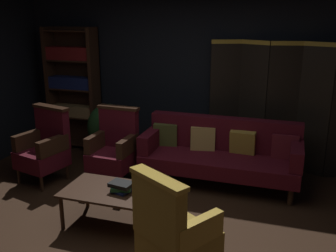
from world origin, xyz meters
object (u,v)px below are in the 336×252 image
(bookshelf, at_px, (73,85))
(velvet_couch, at_px, (221,151))
(book_navy_cloth, at_px, (122,190))
(folding_screen, at_px, (282,105))
(armchair_gilt_accent, at_px, (173,230))
(armchair_wing_right, at_px, (114,148))
(coffee_table, at_px, (110,193))
(armchair_wing_left, at_px, (45,147))
(book_black_cloth, at_px, (121,184))
(potted_plant, at_px, (108,129))
(book_green_cloth, at_px, (121,188))

(bookshelf, height_order, velvet_couch, bookshelf)
(bookshelf, bearing_deg, book_navy_cloth, -49.63)
(folding_screen, xyz_separation_m, book_navy_cloth, (-1.55, -2.22, -0.55))
(book_navy_cloth, bearing_deg, armchair_gilt_accent, -40.25)
(folding_screen, height_order, armchair_wing_right, folding_screen)
(velvet_couch, bearing_deg, armchair_wing_right, -163.81)
(velvet_couch, height_order, book_navy_cloth, velvet_couch)
(coffee_table, distance_m, book_navy_cloth, 0.16)
(armchair_gilt_accent, height_order, armchair_wing_left, same)
(folding_screen, xyz_separation_m, book_black_cloth, (-1.55, -2.22, -0.48))
(potted_plant, relative_size, book_black_cloth, 3.81)
(armchair_wing_right, bearing_deg, armchair_wing_left, -163.91)
(book_navy_cloth, bearing_deg, book_black_cloth, 0.00)
(folding_screen, xyz_separation_m, coffee_table, (-1.70, -2.21, -0.61))
(armchair_wing_left, distance_m, book_green_cloth, 1.73)
(bookshelf, xyz_separation_m, armchair_wing_left, (0.36, -1.42, -0.59))
(book_black_cloth, bearing_deg, coffee_table, 177.22)
(bookshelf, relative_size, potted_plant, 2.21)
(armchair_wing_left, relative_size, book_black_cloth, 4.27)
(folding_screen, height_order, book_black_cloth, folding_screen)
(folding_screen, bearing_deg, armchair_wing_left, -155.36)
(velvet_couch, bearing_deg, coffee_table, -122.88)
(potted_plant, bearing_deg, armchair_wing_left, -119.07)
(book_green_cloth, bearing_deg, armchair_gilt_accent, -40.25)
(potted_plant, height_order, book_navy_cloth, potted_plant)
(armchair_gilt_accent, bearing_deg, armchair_wing_left, 147.52)
(velvet_couch, bearing_deg, potted_plant, 172.42)
(book_green_cloth, bearing_deg, armchair_wing_right, 119.17)
(armchair_wing_right, height_order, potted_plant, armchair_wing_right)
(bookshelf, height_order, book_green_cloth, bookshelf)
(armchair_gilt_accent, distance_m, potted_plant, 3.01)
(velvet_couch, distance_m, armchair_gilt_accent, 2.16)
(folding_screen, bearing_deg, bookshelf, 179.98)
(coffee_table, bearing_deg, bookshelf, 128.21)
(armchair_wing_right, distance_m, potted_plant, 0.78)
(armchair_wing_left, bearing_deg, coffee_table, -30.03)
(book_black_cloth, bearing_deg, book_navy_cloth, 0.00)
(bookshelf, relative_size, armchair_wing_left, 1.97)
(bookshelf, bearing_deg, book_green_cloth, -49.63)
(coffee_table, bearing_deg, velvet_couch, 57.12)
(armchair_wing_left, relative_size, book_green_cloth, 4.83)
(bookshelf, bearing_deg, coffee_table, -51.79)
(coffee_table, bearing_deg, armchair_gilt_accent, -35.87)
(velvet_couch, distance_m, book_black_cloth, 1.69)
(bookshelf, relative_size, book_green_cloth, 9.53)
(armchair_wing_left, distance_m, book_navy_cloth, 1.73)
(potted_plant, distance_m, book_black_cloth, 2.01)
(armchair_wing_right, bearing_deg, folding_screen, 28.02)
(armchair_gilt_accent, bearing_deg, folding_screen, 75.25)
(armchair_wing_right, xyz_separation_m, book_green_cloth, (0.60, -1.08, -0.02))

